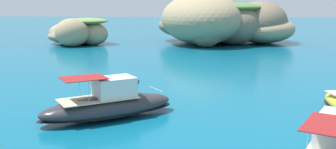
{
  "coord_description": "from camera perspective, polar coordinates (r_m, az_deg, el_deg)",
  "views": [
    {
      "loc": [
        1.18,
        -11.18,
        7.73
      ],
      "look_at": [
        -1.37,
        19.32,
        1.97
      ],
      "focal_mm": 41.02,
      "sensor_mm": 36.0,
      "label": 1
    }
  ],
  "objects": [
    {
      "name": "islet_large",
      "position": [
        75.19,
        8.36,
        7.61
      ],
      "size": [
        29.61,
        28.76,
        9.47
      ],
      "color": "#9E8966",
      "rests_on": "ground"
    },
    {
      "name": "islet_small",
      "position": [
        74.61,
        -13.1,
        6.0
      ],
      "size": [
        14.26,
        15.34,
        4.99
      ],
      "color": "#9E8966",
      "rests_on": "ground"
    },
    {
      "name": "motorboat_charcoal",
      "position": [
        26.25,
        -8.77,
        -4.46
      ],
      "size": [
        9.43,
        7.67,
        2.97
      ],
      "color": "#2D2D33",
      "rests_on": "ground"
    }
  ]
}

